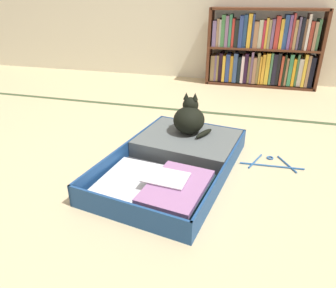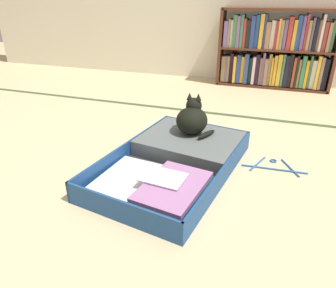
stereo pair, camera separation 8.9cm
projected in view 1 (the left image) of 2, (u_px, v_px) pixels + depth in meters
The scene contains 6 objects.
ground_plane at pixel (143, 189), 1.58m from camera, with size 10.00×10.00×0.00m, color #CDBB8B.
tatami_border at pixel (191, 111), 2.64m from camera, with size 4.80×0.05×0.00m.
bookshelf at pixel (262, 51), 3.24m from camera, with size 1.16×0.24×0.79m.
open_suitcase at pixel (179, 158), 1.77m from camera, with size 0.76×1.08×0.12m.
black_cat at pixel (190, 118), 1.91m from camera, with size 0.25×0.22×0.25m.
clothes_hanger at pixel (271, 163), 1.81m from camera, with size 0.36×0.20×0.01m.
Camera 1 is at (0.47, -1.23, 0.90)m, focal length 32.71 mm.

